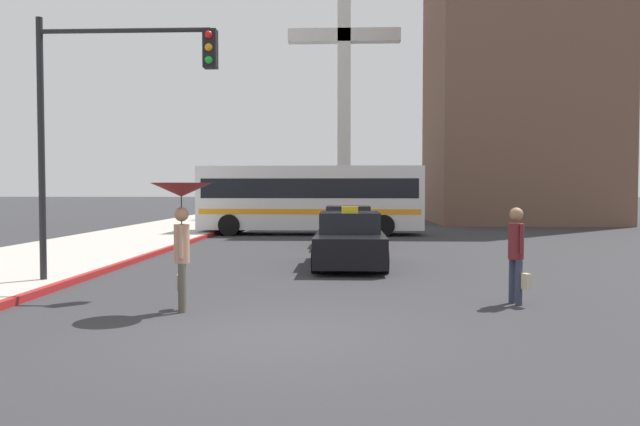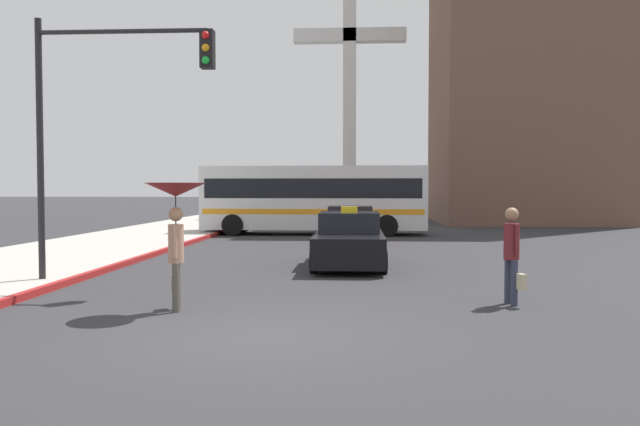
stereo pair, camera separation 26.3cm
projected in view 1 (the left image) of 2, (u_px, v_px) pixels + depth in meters
The scene contains 9 objects.
ground_plane at pixel (267, 335), 8.88m from camera, with size 300.00×300.00×0.00m, color #2D2D30.
taxi at pixel (350, 241), 16.80m from camera, with size 1.91×4.43×1.62m.
sedan_red at pixel (348, 227), 22.79m from camera, with size 1.91×4.24×1.46m.
city_bus at pixel (311, 197), 28.49m from camera, with size 10.15×2.84×3.10m.
pedestrian_with_umbrella at pixel (181, 207), 10.56m from camera, with size 1.04×1.04×2.19m.
pedestrian_man at pixel (516, 249), 11.23m from camera, with size 0.37×0.55×1.75m.
traffic_light at pixel (111, 99), 13.15m from camera, with size 3.86×0.38×5.72m.
building_tower_near at pixel (517, 32), 38.69m from camera, with size 10.44×10.17×23.68m.
monument_cross at pixel (344, 75), 43.01m from camera, with size 7.72×0.90×17.54m.
Camera 1 is at (1.13, -8.76, 2.09)m, focal length 35.00 mm.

